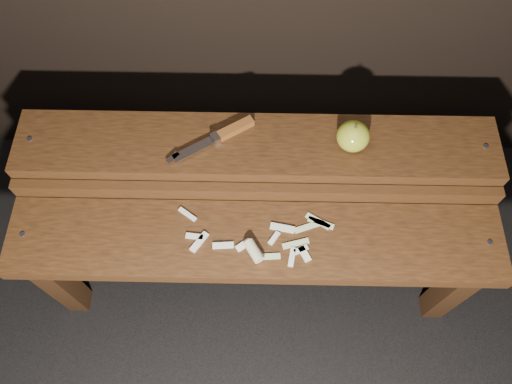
{
  "coord_description": "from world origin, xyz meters",
  "views": [
    {
      "loc": [
        0.01,
        -0.5,
        1.53
      ],
      "look_at": [
        0.0,
        0.06,
        0.45
      ],
      "focal_mm": 35.0,
      "sensor_mm": 36.0,
      "label": 1
    }
  ],
  "objects_px": {
    "apple": "(353,136)",
    "knife": "(225,134)",
    "bench_front_tier": "(255,253)",
    "bench_rear_tier": "(257,162)"
  },
  "relations": [
    {
      "from": "bench_rear_tier",
      "to": "knife",
      "type": "height_order",
      "value": "knife"
    },
    {
      "from": "bench_rear_tier",
      "to": "apple",
      "type": "relative_size",
      "value": 14.27
    },
    {
      "from": "bench_rear_tier",
      "to": "apple",
      "type": "bearing_deg",
      "value": 1.08
    },
    {
      "from": "bench_rear_tier",
      "to": "bench_front_tier",
      "type": "bearing_deg",
      "value": -90.0
    },
    {
      "from": "apple",
      "to": "knife",
      "type": "xyz_separation_m",
      "value": [
        -0.31,
        0.02,
        -0.03
      ]
    },
    {
      "from": "bench_front_tier",
      "to": "bench_rear_tier",
      "type": "distance_m",
      "value": 0.23
    },
    {
      "from": "bench_front_tier",
      "to": "bench_rear_tier",
      "type": "xyz_separation_m",
      "value": [
        0.0,
        0.23,
        0.06
      ]
    },
    {
      "from": "apple",
      "to": "knife",
      "type": "relative_size",
      "value": 0.4
    },
    {
      "from": "apple",
      "to": "knife",
      "type": "bearing_deg",
      "value": 176.52
    },
    {
      "from": "bench_front_tier",
      "to": "bench_rear_tier",
      "type": "height_order",
      "value": "bench_rear_tier"
    }
  ]
}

